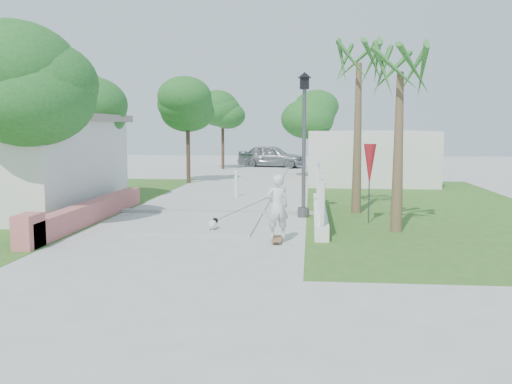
# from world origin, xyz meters

# --- Properties ---
(ground) EXTENTS (90.00, 90.00, 0.00)m
(ground) POSITION_xyz_m (0.00, 0.00, 0.00)
(ground) COLOR #B7B7B2
(ground) RESTS_ON ground
(path_strip) EXTENTS (3.20, 36.00, 0.06)m
(path_strip) POSITION_xyz_m (0.00, 20.00, 0.03)
(path_strip) COLOR #B7B7B2
(path_strip) RESTS_ON ground
(curb) EXTENTS (6.50, 0.25, 0.10)m
(curb) POSITION_xyz_m (0.00, 6.00, 0.05)
(curb) COLOR #999993
(curb) RESTS_ON ground
(grass_left) EXTENTS (8.00, 20.00, 0.01)m
(grass_left) POSITION_xyz_m (-7.00, 8.00, 0.01)
(grass_left) COLOR #305E1D
(grass_left) RESTS_ON ground
(grass_right) EXTENTS (8.00, 20.00, 0.01)m
(grass_right) POSITION_xyz_m (7.00, 8.00, 0.01)
(grass_right) COLOR #305E1D
(grass_right) RESTS_ON ground
(pink_wall) EXTENTS (0.45, 8.20, 0.80)m
(pink_wall) POSITION_xyz_m (-3.30, 3.55, 0.31)
(pink_wall) COLOR #BC6660
(pink_wall) RESTS_ON ground
(lattice_fence) EXTENTS (0.35, 7.00, 1.50)m
(lattice_fence) POSITION_xyz_m (3.40, 5.00, 0.54)
(lattice_fence) COLOR white
(lattice_fence) RESTS_ON ground
(building_right) EXTENTS (6.00, 8.00, 2.60)m
(building_right) POSITION_xyz_m (6.00, 18.00, 1.30)
(building_right) COLOR silver
(building_right) RESTS_ON ground
(street_lamp) EXTENTS (0.44, 0.44, 4.44)m
(street_lamp) POSITION_xyz_m (2.90, 5.50, 2.43)
(street_lamp) COLOR #59595E
(street_lamp) RESTS_ON ground
(bollard) EXTENTS (0.14, 0.14, 1.09)m
(bollard) POSITION_xyz_m (0.20, 10.00, 0.58)
(bollard) COLOR white
(bollard) RESTS_ON ground
(patio_umbrella) EXTENTS (0.36, 0.36, 2.30)m
(patio_umbrella) POSITION_xyz_m (4.80, 4.50, 1.69)
(patio_umbrella) COLOR #59595E
(patio_umbrella) RESTS_ON ground
(tree_left_near) EXTENTS (3.60, 3.60, 5.28)m
(tree_left_near) POSITION_xyz_m (-4.48, 2.98, 3.82)
(tree_left_near) COLOR #4C3826
(tree_left_near) RESTS_ON ground
(tree_left_mid) EXTENTS (3.20, 3.20, 4.85)m
(tree_left_mid) POSITION_xyz_m (-5.48, 8.48, 3.50)
(tree_left_mid) COLOR #4C3826
(tree_left_mid) RESTS_ON ground
(tree_path_left) EXTENTS (3.40, 3.40, 5.23)m
(tree_path_left) POSITION_xyz_m (-2.98, 15.98, 3.82)
(tree_path_left) COLOR #4C3826
(tree_path_left) RESTS_ON ground
(tree_path_right) EXTENTS (3.00, 3.00, 4.79)m
(tree_path_right) POSITION_xyz_m (3.22, 19.98, 3.49)
(tree_path_right) COLOR #4C3826
(tree_path_right) RESTS_ON ground
(tree_path_far) EXTENTS (3.20, 3.20, 5.17)m
(tree_path_far) POSITION_xyz_m (-2.78, 25.98, 3.82)
(tree_path_far) COLOR #4C3826
(tree_path_far) RESTS_ON ground
(palm_far) EXTENTS (1.80, 1.80, 5.30)m
(palm_far) POSITION_xyz_m (4.60, 6.50, 4.48)
(palm_far) COLOR brown
(palm_far) RESTS_ON ground
(palm_near) EXTENTS (1.80, 1.80, 4.70)m
(palm_near) POSITION_xyz_m (5.40, 3.20, 3.95)
(palm_near) COLOR brown
(palm_near) RESTS_ON ground
(skateboarder) EXTENTS (2.14, 1.86, 1.65)m
(skateboarder) POSITION_xyz_m (1.46, 2.11, 0.70)
(skateboarder) COLOR olive
(skateboarder) RESTS_ON ground
(dog) EXTENTS (0.33, 0.52, 0.37)m
(dog) POSITION_xyz_m (0.52, 2.77, 0.20)
(dog) COLOR white
(dog) RESTS_ON ground
(parked_car) EXTENTS (4.93, 2.78, 1.58)m
(parked_car) POSITION_xyz_m (0.37, 27.74, 0.79)
(parked_car) COLOR #9D9EA4
(parked_car) RESTS_ON ground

